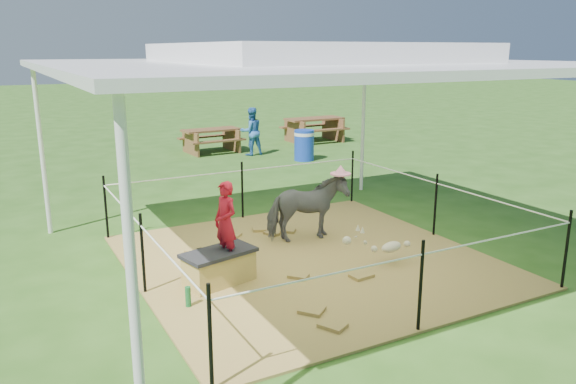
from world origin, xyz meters
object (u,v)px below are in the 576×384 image
straw_bale (219,269)px  green_bottle (188,297)px  woman (225,214)px  picnic_table_far (314,130)px  distant_person (251,131)px  picnic_table_near (211,141)px  trash_barrel (304,145)px  foal (392,245)px  pony (307,208)px

straw_bale → green_bottle: bearing=-140.7°
woman → picnic_table_far: size_ratio=0.56×
straw_bale → picnic_table_far: picnic_table_far is taller
woman → distant_person: (3.90, 7.84, -0.25)m
picnic_table_near → distant_person: size_ratio=1.22×
straw_bale → distant_person: 8.81m
woman → distant_person: woman is taller
trash_barrel → picnic_table_far: (1.80, 2.52, -0.02)m
woman → picnic_table_far: woman is taller
distant_person → foal: bearing=78.7°
pony → picnic_table_far: pony is taller
picnic_table_far → woman: bearing=-126.4°
picnic_table_near → green_bottle: bearing=-115.3°
picnic_table_far → green_bottle: bearing=-127.6°
pony → foal: 1.46m
straw_bale → pony: bearing=26.5°
straw_bale → picnic_table_far: bearing=53.4°
woman → pony: 1.90m
woman → green_bottle: woman is taller
straw_bale → trash_barrel: 8.14m
trash_barrel → picnic_table_far: bearing=54.5°
picnic_table_near → picnic_table_far: size_ratio=0.89×
picnic_table_far → distant_person: 2.96m
straw_bale → trash_barrel: (4.90, 6.49, 0.18)m
trash_barrel → distant_person: size_ratio=0.61×
trash_barrel → pony: bearing=-119.3°
pony → trash_barrel: 6.45m
trash_barrel → green_bottle: bearing=-128.1°
trash_barrel → distant_person: distant_person is taller
straw_bale → foal: (2.29, -0.46, 0.07)m
foal → picnic_table_near: 9.25m
trash_barrel → picnic_table_far: trash_barrel is taller
pony → picnic_table_near: (1.43, 7.87, -0.20)m
straw_bale → foal: size_ratio=0.91×
pony → trash_barrel: (3.15, 5.62, -0.13)m
straw_bale → woman: bearing=0.0°
green_bottle → picnic_table_near: picnic_table_near is taller
pony → picnic_table_near: bearing=-3.2°
picnic_table_near → distant_person: 1.27m
distant_person → green_bottle: bearing=61.6°
green_bottle → trash_barrel: size_ratio=0.29×
green_bottle → pony: (2.30, 1.32, 0.38)m
straw_bale → distant_person: (4.00, 7.84, 0.44)m
picnic_table_far → pony: bearing=-121.5°
foal → picnic_table_near: bearing=72.4°
woman → picnic_table_near: woman is taller
straw_bale → green_bottle: 0.71m
straw_bale → picnic_table_far: (6.70, 9.02, 0.16)m
green_bottle → foal: foal is taller
foal → picnic_table_near: size_ratio=0.58×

